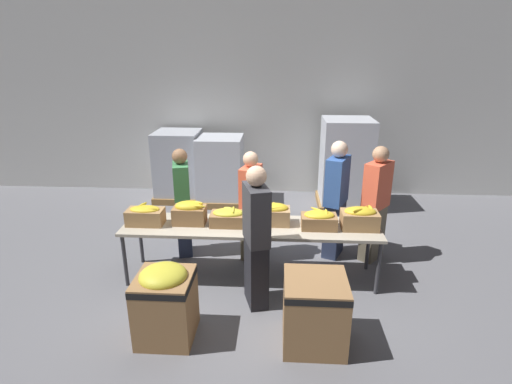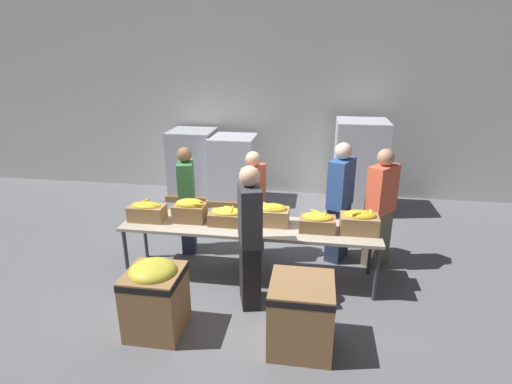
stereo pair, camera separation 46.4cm
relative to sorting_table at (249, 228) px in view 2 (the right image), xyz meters
The scene contains 19 objects.
ground_plane 0.72m from the sorting_table, ahead, with size 30.00×30.00×0.00m, color slate.
wall_back 3.83m from the sorting_table, 90.00° to the left, with size 16.00×0.08×4.00m.
sorting_table is the anchor object (origin of this frame).
banana_box_0 1.39m from the sorting_table, behind, with size 0.47×0.32×0.26m.
banana_box_1 0.83m from the sorting_table, behind, with size 0.44×0.27×0.32m.
banana_box_2 0.33m from the sorting_table, behind, with size 0.47×0.29×0.24m.
banana_box_3 0.36m from the sorting_table, 14.43° to the left, with size 0.41×0.29×0.28m.
banana_box_4 0.89m from the sorting_table, ahead, with size 0.45×0.31×0.24m.
banana_box_5 1.41m from the sorting_table, ahead, with size 0.47×0.30×0.30m.
volunteer_0 1.23m from the sorting_table, 148.68° to the left, with size 0.32×0.48×1.62m.
volunteer_1 0.61m from the sorting_table, 79.76° to the right, with size 0.36×0.51×1.74m.
volunteer_2 0.60m from the sorting_table, 94.20° to the left, with size 0.32×0.47×1.61m.
volunteer_3 1.40m from the sorting_table, 31.22° to the left, with size 0.41×0.52×1.75m.
volunteer_4 1.86m from the sorting_table, 20.18° to the left, with size 0.47×0.50×1.70m.
donation_bin_0 1.52m from the sorting_table, 122.82° to the right, with size 0.58×0.58×0.84m.
donation_bin_1 1.50m from the sorting_table, 59.25° to the right, with size 0.64×0.64×0.75m.
pallet_stack_0 3.48m from the sorting_table, 119.33° to the left, with size 0.96×0.96×1.41m.
pallet_stack_1 3.24m from the sorting_table, 59.60° to the left, with size 1.01×1.01×1.73m.
pallet_stack_2 2.97m from the sorting_table, 105.95° to the left, with size 0.95×0.95×1.34m.
Camera 2 is at (0.82, -4.71, 2.91)m, focal length 28.00 mm.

